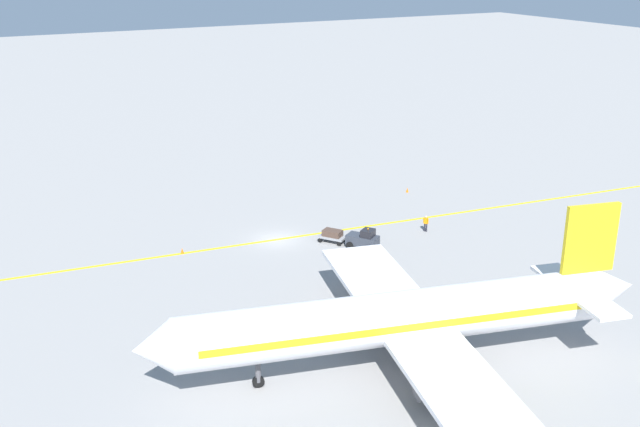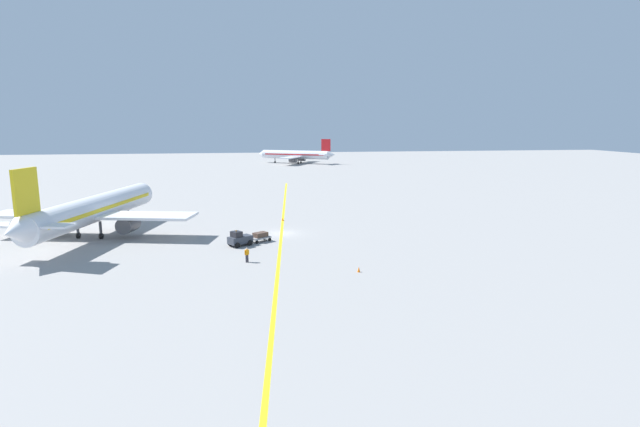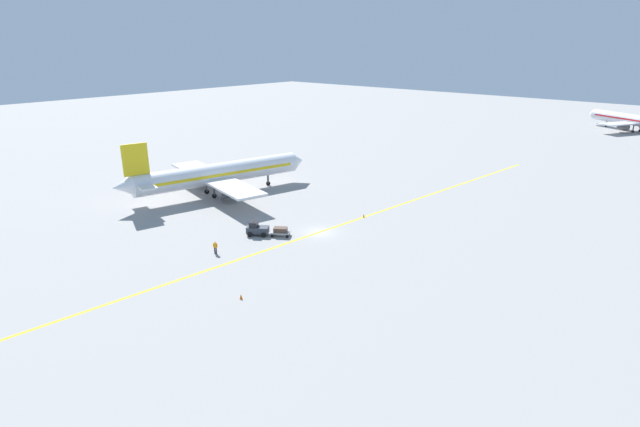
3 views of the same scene
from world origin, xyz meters
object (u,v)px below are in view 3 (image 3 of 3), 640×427
(airplane_at_gate, at_px, (217,174))
(airplane_distant_taxiing, at_px, (634,120))
(ground_crew_worker, at_px, (215,247))
(baggage_tug_dark, at_px, (257,229))
(baggage_cart_trailing, at_px, (280,231))
(traffic_cone_mid_apron, at_px, (364,216))
(traffic_cone_near_nose, at_px, (241,297))

(airplane_at_gate, distance_m, airplane_distant_taxiing, 129.19)
(airplane_at_gate, height_order, ground_crew_worker, airplane_at_gate)
(baggage_tug_dark, bearing_deg, airplane_distant_taxiing, 80.72)
(ground_crew_worker, bearing_deg, baggage_cart_trailing, 79.13)
(baggage_tug_dark, relative_size, traffic_cone_mid_apron, 6.03)
(traffic_cone_near_nose, bearing_deg, traffic_cone_mid_apron, 100.85)
(airplane_at_gate, xyz_separation_m, traffic_cone_near_nose, (32.07, -22.13, -3.43))
(airplane_at_gate, distance_m, baggage_tug_dark, 21.70)
(baggage_tug_dark, bearing_deg, airplane_at_gate, 156.21)
(baggage_cart_trailing, xyz_separation_m, ground_crew_worker, (-1.87, -9.73, 0.15))
(ground_crew_worker, height_order, traffic_cone_mid_apron, ground_crew_worker)
(baggage_tug_dark, bearing_deg, ground_crew_worker, -83.90)
(baggage_cart_trailing, bearing_deg, baggage_tug_dark, -145.13)
(traffic_cone_near_nose, relative_size, traffic_cone_mid_apron, 1.00)
(traffic_cone_mid_apron, bearing_deg, airplane_distant_taxiing, 82.76)
(airplane_at_gate, distance_m, traffic_cone_mid_apron, 27.61)
(baggage_cart_trailing, height_order, ground_crew_worker, ground_crew_worker)
(airplane_distant_taxiing, bearing_deg, airplane_at_gate, -108.56)
(ground_crew_worker, relative_size, traffic_cone_near_nose, 3.05)
(airplane_distant_taxiing, relative_size, baggage_tug_dark, 8.88)
(baggage_cart_trailing, bearing_deg, airplane_at_gate, 163.12)
(airplane_distant_taxiing, bearing_deg, traffic_cone_mid_apron, -97.24)
(baggage_tug_dark, height_order, traffic_cone_mid_apron, baggage_tug_dark)
(baggage_cart_trailing, bearing_deg, traffic_cone_near_nose, -57.76)
(baggage_tug_dark, relative_size, ground_crew_worker, 1.98)
(baggage_cart_trailing, relative_size, ground_crew_worker, 1.75)
(traffic_cone_near_nose, bearing_deg, baggage_cart_trailing, 122.24)
(baggage_cart_trailing, height_order, traffic_cone_near_nose, baggage_cart_trailing)
(ground_crew_worker, bearing_deg, traffic_cone_mid_apron, 75.89)
(baggage_tug_dark, height_order, traffic_cone_near_nose, baggage_tug_dark)
(ground_crew_worker, relative_size, traffic_cone_mid_apron, 3.05)
(baggage_tug_dark, xyz_separation_m, traffic_cone_mid_apron, (6.77, 15.77, -0.63))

